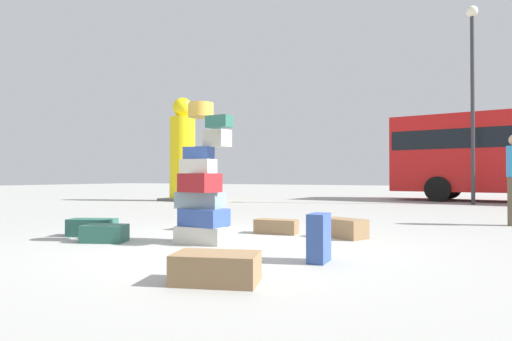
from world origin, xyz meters
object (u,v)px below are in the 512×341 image
at_px(suitcase_teal_right_side, 105,233).
at_px(suitcase_brown_left_side, 216,268).
at_px(yellow_dummy_statue, 182,155).
at_px(suitcase_navy_upright_blue, 319,238).
at_px(suitcase_brown_behind_tower, 276,226).
at_px(suitcase_teal_foreground_far, 92,227).
at_px(lamp_post, 472,76).
at_px(suitcase_cream_foreground_near, 201,223).
at_px(suitcase_brown_white_trunk, 344,228).
at_px(suitcase_tower, 203,190).

height_order(suitcase_teal_right_side, suitcase_brown_left_side, suitcase_brown_left_side).
bearing_deg(yellow_dummy_statue, suitcase_brown_left_side, -51.30).
distance_m(suitcase_navy_upright_blue, suitcase_brown_left_side, 1.35).
bearing_deg(suitcase_brown_behind_tower, suitcase_brown_left_side, -80.57).
height_order(suitcase_teal_foreground_far, suitcase_teal_right_side, suitcase_teal_foreground_far).
distance_m(suitcase_teal_foreground_far, yellow_dummy_statue, 9.72).
height_order(suitcase_brown_left_side, lamp_post, lamp_post).
bearing_deg(suitcase_teal_right_side, suitcase_cream_foreground_near, 54.85).
xyz_separation_m(suitcase_brown_white_trunk, suitcase_cream_foreground_near, (-2.42, -0.19, -0.03)).
distance_m(suitcase_navy_upright_blue, suitcase_teal_right_side, 3.08).
relative_size(suitcase_teal_foreground_far, suitcase_brown_left_side, 0.97).
xyz_separation_m(suitcase_teal_right_side, suitcase_cream_foreground_near, (0.37, 1.74, -0.01)).
height_order(suitcase_brown_white_trunk, suitcase_brown_left_side, suitcase_brown_white_trunk).
xyz_separation_m(suitcase_brown_behind_tower, yellow_dummy_statue, (-7.04, 6.80, 1.59)).
xyz_separation_m(suitcase_teal_right_side, yellow_dummy_statue, (-5.33, 8.70, 1.58)).
bearing_deg(suitcase_teal_foreground_far, suitcase_navy_upright_blue, -26.37).
relative_size(suitcase_brown_behind_tower, suitcase_cream_foreground_near, 1.00).
height_order(suitcase_brown_behind_tower, yellow_dummy_statue, yellow_dummy_statue).
relative_size(suitcase_teal_right_side, lamp_post, 0.09).
height_order(suitcase_brown_white_trunk, yellow_dummy_statue, yellow_dummy_statue).
relative_size(suitcase_tower, suitcase_teal_right_side, 3.30).
relative_size(suitcase_teal_right_side, yellow_dummy_statue, 0.15).
distance_m(suitcase_brown_behind_tower, suitcase_cream_foreground_near, 1.34).
xyz_separation_m(suitcase_brown_left_side, yellow_dummy_statue, (-7.95, 9.92, 1.58)).
bearing_deg(lamp_post, suitcase_navy_upright_blue, -96.13).
xyz_separation_m(suitcase_navy_upright_blue, lamp_post, (1.21, 11.29, 3.91)).
height_order(suitcase_brown_white_trunk, suitcase_cream_foreground_near, suitcase_brown_white_trunk).
xyz_separation_m(suitcase_tower, yellow_dummy_statue, (-6.58, 8.15, 0.99)).
bearing_deg(lamp_post, suitcase_teal_right_side, -110.74).
xyz_separation_m(suitcase_navy_upright_blue, suitcase_teal_right_side, (-3.08, -0.04, -0.14)).
bearing_deg(yellow_dummy_statue, suitcase_teal_right_side, -58.48).
bearing_deg(suitcase_brown_white_trunk, suitcase_teal_foreground_far, -131.48).
distance_m(suitcase_brown_behind_tower, yellow_dummy_statue, 9.92).
bearing_deg(suitcase_cream_foreground_near, suitcase_teal_right_side, -98.85).
distance_m(suitcase_teal_foreground_far, suitcase_teal_right_side, 0.71).
height_order(suitcase_brown_behind_tower, suitcase_brown_left_side, suitcase_brown_left_side).
bearing_deg(suitcase_brown_left_side, suitcase_teal_foreground_far, 136.24).
bearing_deg(suitcase_tower, suitcase_navy_upright_blue, -15.71).
height_order(suitcase_navy_upright_blue, suitcase_brown_left_side, suitcase_navy_upright_blue).
bearing_deg(suitcase_navy_upright_blue, yellow_dummy_statue, 130.22).
height_order(suitcase_teal_foreground_far, suitcase_brown_left_side, suitcase_teal_foreground_far).
height_order(suitcase_cream_foreground_near, yellow_dummy_statue, yellow_dummy_statue).
relative_size(suitcase_navy_upright_blue, suitcase_brown_behind_tower, 0.77).
bearing_deg(lamp_post, suitcase_teal_foreground_far, -114.09).
relative_size(suitcase_brown_white_trunk, suitcase_navy_upright_blue, 1.22).
relative_size(suitcase_teal_right_side, suitcase_cream_foreground_near, 0.86).
height_order(suitcase_tower, suitcase_teal_foreground_far, suitcase_tower).
xyz_separation_m(suitcase_navy_upright_blue, yellow_dummy_statue, (-8.41, 8.66, 1.45)).
relative_size(suitcase_navy_upright_blue, suitcase_teal_right_side, 0.89).
distance_m(suitcase_brown_left_side, yellow_dummy_statue, 12.81).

